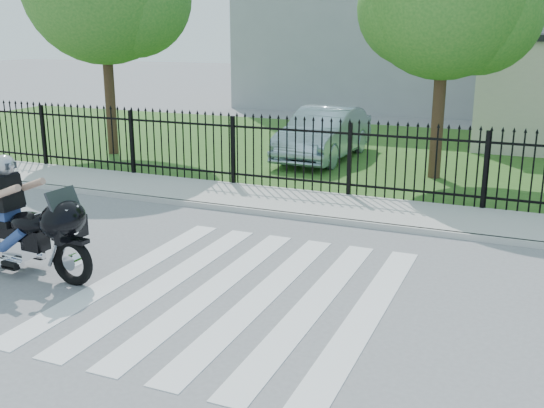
% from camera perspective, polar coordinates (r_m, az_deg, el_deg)
% --- Properties ---
extents(ground, '(120.00, 120.00, 0.00)m').
position_cam_1_polar(ground, '(9.72, -3.18, -7.99)').
color(ground, slate).
rests_on(ground, ground).
extents(crosswalk, '(5.00, 5.50, 0.01)m').
position_cam_1_polar(crosswalk, '(9.72, -3.18, -7.96)').
color(crosswalk, silver).
rests_on(crosswalk, ground).
extents(sidewalk, '(40.00, 2.00, 0.12)m').
position_cam_1_polar(sidewalk, '(14.11, 5.72, -0.28)').
color(sidewalk, '#ADAAA3').
rests_on(sidewalk, ground).
extents(curb, '(40.00, 0.12, 0.12)m').
position_cam_1_polar(curb, '(13.20, 4.43, -1.36)').
color(curb, '#ADAAA3').
rests_on(curb, ground).
extents(grass_strip, '(40.00, 12.00, 0.02)m').
position_cam_1_polar(grass_strip, '(20.75, 11.49, 4.41)').
color(grass_strip, '#2E581E').
rests_on(grass_strip, ground).
extents(iron_fence, '(26.00, 0.04, 1.80)m').
position_cam_1_polar(iron_fence, '(14.85, 6.96, 3.82)').
color(iron_fence, black).
rests_on(iron_fence, ground).
extents(motorcycle_rider, '(3.01, 1.03, 1.99)m').
position_cam_1_polar(motorcycle_rider, '(11.08, -22.11, -1.70)').
color(motorcycle_rider, black).
rests_on(motorcycle_rider, ground).
extents(parked_car, '(1.76, 4.74, 1.55)m').
position_cam_1_polar(parked_car, '(19.49, 4.68, 6.31)').
color(parked_car, '#92A9B8').
rests_on(parked_car, grass_strip).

